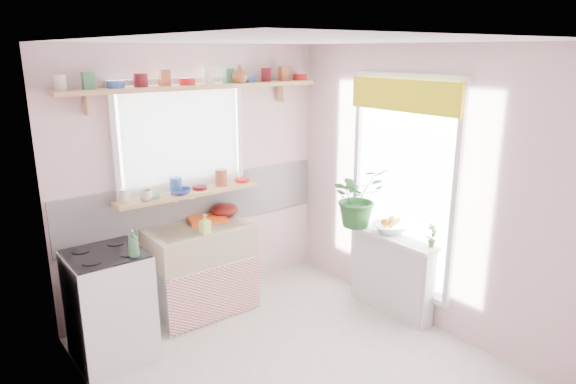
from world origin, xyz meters
TOP-DOWN VIEW (x-y plane):
  - room at (0.66, 0.86)m, footprint 3.20×3.20m
  - sink_unit at (-0.15, 1.29)m, footprint 0.95×0.65m
  - cooker at (-1.10, 1.05)m, footprint 0.58×0.58m
  - radiator_ledge at (1.30, 0.20)m, footprint 0.22×0.95m
  - windowsill at (-0.15, 1.48)m, footprint 1.40×0.22m
  - pine_shelf at (0.00, 1.47)m, footprint 2.52×0.24m
  - shelf_crockery at (-0.04, 1.47)m, footprint 2.47×0.11m
  - sill_crockery at (-0.20, 1.48)m, footprint 1.35×0.11m
  - dish_tray at (0.01, 1.42)m, footprint 0.41×0.35m
  - colander at (0.22, 1.46)m, footprint 0.35×0.35m
  - jade_plant at (1.21, 0.60)m, footprint 0.59×0.53m
  - fruit_bowl at (1.33, 0.28)m, footprint 0.43×0.43m
  - herb_pot at (1.33, -0.20)m, footprint 0.13×0.10m
  - soap_bottle_sink at (-0.18, 1.13)m, footprint 0.09×0.09m
  - sill_cup at (-0.59, 1.42)m, footprint 0.15×0.15m
  - sill_bowl at (-0.25, 1.42)m, footprint 0.23×0.23m
  - shelf_vase at (0.40, 1.41)m, footprint 0.17×0.17m
  - cooker_bottle at (-0.94, 0.83)m, footprint 0.11×0.11m
  - fruit at (1.34, 0.28)m, footprint 0.20×0.14m

SIDE VIEW (x-z plane):
  - radiator_ledge at x=1.30m, z-range 0.01..0.78m
  - sink_unit at x=-0.15m, z-range -0.13..0.99m
  - cooker at x=-1.10m, z-range 0.00..0.92m
  - fruit_bowl at x=1.33m, z-range 0.78..0.85m
  - dish_tray at x=0.01m, z-range 0.85..0.89m
  - fruit at x=1.34m, z-range 0.83..0.93m
  - herb_pot at x=1.33m, z-range 0.78..0.99m
  - colander at x=0.22m, z-range 0.85..0.98m
  - soap_bottle_sink at x=-0.18m, z-range 0.85..1.03m
  - cooker_bottle at x=-0.94m, z-range 0.92..1.13m
  - jade_plant at x=1.21m, z-range 0.77..1.36m
  - windowsill at x=-0.15m, z-range 1.12..1.16m
  - sill_bowl at x=-0.25m, z-range 1.16..1.22m
  - sill_cup at x=-0.59m, z-range 1.16..1.26m
  - sill_crockery at x=-0.20m, z-range 1.15..1.27m
  - room at x=0.66m, z-range -0.23..2.97m
  - pine_shelf at x=0.00m, z-range 2.10..2.14m
  - shelf_crockery at x=-0.04m, z-range 2.13..2.25m
  - shelf_vase at x=0.40m, z-range 2.14..2.31m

